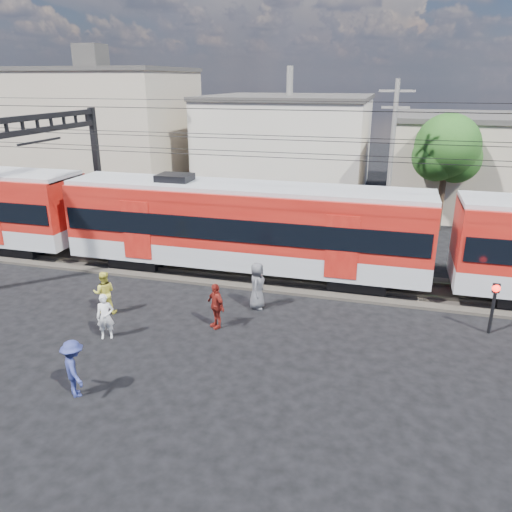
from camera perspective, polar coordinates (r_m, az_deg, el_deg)
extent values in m
plane|color=black|center=(16.18, -9.66, -12.30)|extent=(120.00, 120.00, 0.00)
cube|color=#2D2823|center=(22.86, -1.34, -2.01)|extent=(70.00, 3.40, 0.12)
cube|color=#59544C|center=(22.15, -1.90, -2.41)|extent=(70.00, 0.12, 0.12)
cube|color=#59544C|center=(23.48, -0.82, -1.09)|extent=(70.00, 0.12, 0.12)
cube|color=black|center=(28.25, -24.71, 1.03)|extent=(2.40, 2.20, 0.70)
cube|color=black|center=(24.64, -12.85, -0.17)|extent=(2.40, 2.20, 0.70)
cube|color=black|center=(21.93, 11.57, -2.57)|extent=(2.40, 2.20, 0.70)
cube|color=#A4A7AC|center=(22.48, -1.38, 0.57)|extent=(16.00, 3.00, 0.90)
cube|color=#9C130E|center=(22.00, -1.42, 4.64)|extent=(16.00, 3.00, 2.40)
cube|color=black|center=(22.06, -1.41, 4.01)|extent=(15.68, 3.08, 0.95)
cube|color=#A4A7AC|center=(21.71, -1.44, 7.83)|extent=(16.00, 2.60, 0.25)
cube|color=black|center=(30.04, -17.63, 9.16)|extent=(0.30, 0.30, 7.00)
cube|color=black|center=(26.02, -23.80, 14.32)|extent=(0.25, 9.30, 0.25)
cube|color=black|center=(26.07, -23.62, 13.01)|extent=(0.25, 9.30, 0.25)
cylinder|color=black|center=(20.79, -2.02, 11.36)|extent=(70.00, 0.03, 0.03)
cylinder|color=black|center=(22.12, -0.92, 11.86)|extent=(70.00, 0.03, 0.03)
cylinder|color=black|center=(20.71, -2.05, 13.28)|extent=(70.00, 0.03, 0.03)
cylinder|color=black|center=(22.04, -0.93, 13.67)|extent=(70.00, 0.03, 0.03)
cylinder|color=black|center=(17.95, -4.87, 16.41)|extent=(70.00, 0.03, 0.03)
cylinder|color=black|center=(24.64, 0.96, 17.33)|extent=(70.00, 0.03, 0.03)
cube|color=tan|center=(43.27, -17.55, 13.45)|extent=(14.00, 10.00, 9.00)
cube|color=#3F3D3A|center=(43.09, -18.21, 19.59)|extent=(14.28, 10.20, 0.30)
cube|color=#B8AFA1|center=(40.48, 3.73, 12.50)|extent=(12.00, 12.00, 7.00)
cube|color=#3F3D3A|center=(40.20, 3.85, 17.67)|extent=(12.24, 12.24, 0.30)
cylinder|color=slate|center=(27.67, 15.12, 10.15)|extent=(0.24, 0.24, 8.50)
cube|color=slate|center=(27.35, 15.83, 17.70)|extent=(1.80, 0.12, 0.12)
cube|color=slate|center=(27.38, 15.67, 16.03)|extent=(1.40, 0.12, 0.12)
cylinder|color=#382619|center=(31.17, 20.39, 6.30)|extent=(0.36, 0.36, 3.92)
sphere|color=#194313|center=(30.69, 21.05, 11.64)|extent=(3.64, 3.64, 3.64)
sphere|color=#194313|center=(31.13, 21.96, 10.32)|extent=(2.80, 2.80, 2.80)
imported|color=white|center=(17.93, -16.84, -6.64)|extent=(0.70, 0.61, 1.61)
imported|color=#E4DB47|center=(19.77, -16.95, -4.02)|extent=(1.00, 0.91, 1.68)
imported|color=navy|center=(15.13, -20.08, -11.98)|extent=(1.24, 1.21, 1.71)
imported|color=maroon|center=(17.92, -4.62, -5.66)|extent=(1.03, 0.94, 1.69)
imported|color=#4B4B50|center=(19.28, 0.14, -3.42)|extent=(0.64, 0.94, 1.87)
cylinder|color=black|center=(19.27, 25.39, -5.63)|extent=(0.12, 0.12, 1.77)
sphere|color=#FF140C|center=(18.96, 25.76, -3.33)|extent=(0.28, 0.28, 0.28)
cube|color=black|center=(18.96, 25.76, -3.33)|extent=(0.25, 0.06, 0.34)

